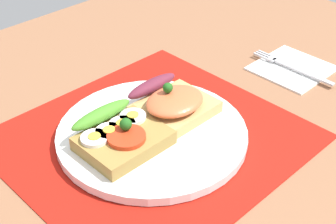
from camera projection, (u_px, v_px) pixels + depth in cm
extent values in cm
cube|color=brown|center=(152.00, 148.00, 67.28)|extent=(120.00, 90.00, 3.20)
cube|color=#A5160D|center=(152.00, 138.00, 66.28)|extent=(37.09, 34.72, 0.30)
cylinder|color=white|center=(152.00, 134.00, 65.84)|extent=(25.58, 25.58, 1.21)
cube|color=olive|center=(125.00, 142.00, 62.00)|extent=(10.66, 8.47, 1.88)
cylinder|color=red|center=(126.00, 137.00, 60.79)|extent=(4.90, 4.90, 0.60)
ellipsoid|color=#458926|center=(101.00, 115.00, 63.65)|extent=(9.38, 2.20, 1.80)
sphere|color=#1E5919|center=(127.00, 125.00, 60.93)|extent=(1.60, 1.60, 1.60)
cylinder|color=white|center=(95.00, 138.00, 60.66)|extent=(3.50, 3.50, 0.50)
cylinder|color=yellow|center=(94.00, 136.00, 60.47)|extent=(1.57, 1.57, 0.16)
cylinder|color=white|center=(109.00, 132.00, 61.74)|extent=(3.50, 3.50, 0.50)
cylinder|color=yellow|center=(109.00, 130.00, 61.55)|extent=(1.57, 1.57, 0.16)
cylinder|color=white|center=(122.00, 125.00, 62.94)|extent=(3.50, 3.50, 0.50)
cylinder|color=yellow|center=(122.00, 123.00, 62.75)|extent=(1.57, 1.57, 0.16)
cylinder|color=white|center=(133.00, 117.00, 64.39)|extent=(3.50, 3.50, 0.50)
cylinder|color=yellow|center=(133.00, 115.00, 64.20)|extent=(1.57, 1.57, 0.16)
cube|color=tan|center=(175.00, 109.00, 68.10)|extent=(10.43, 8.50, 1.66)
ellipsoid|color=#E06339|center=(175.00, 101.00, 66.36)|extent=(8.55, 6.80, 2.05)
ellipsoid|color=maroon|center=(152.00, 86.00, 69.83)|extent=(8.87, 2.20, 1.80)
sphere|color=#1E5919|center=(168.00, 88.00, 65.94)|extent=(1.40, 1.40, 1.40)
cube|color=white|center=(292.00, 68.00, 81.55)|extent=(11.63, 11.18, 0.60)
cube|color=#B7B7BC|center=(302.00, 72.00, 79.58)|extent=(0.80, 11.41, 0.32)
cube|color=#B7B7BC|center=(272.00, 59.00, 83.03)|extent=(1.50, 1.20, 0.32)
cube|color=#B7B7BC|center=(260.00, 56.00, 83.83)|extent=(0.32, 2.80, 0.32)
cube|color=#B7B7BC|center=(263.00, 55.00, 84.20)|extent=(0.32, 2.80, 0.32)
cube|color=#B7B7BC|center=(265.00, 54.00, 84.57)|extent=(0.32, 2.80, 0.32)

